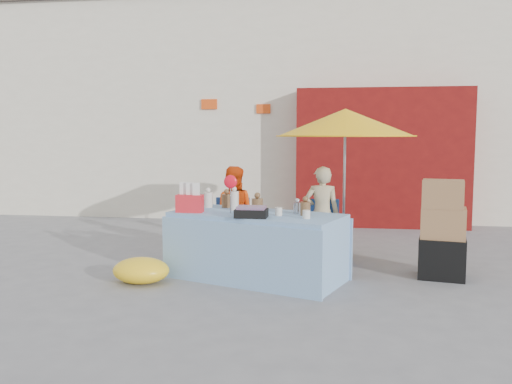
% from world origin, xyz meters
% --- Properties ---
extents(ground, '(80.00, 80.00, 0.00)m').
position_xyz_m(ground, '(0.00, 0.00, 0.00)').
color(ground, slate).
rests_on(ground, ground).
extents(backdrop, '(14.00, 8.00, 7.80)m').
position_xyz_m(backdrop, '(0.52, 7.52, 3.10)').
color(backdrop, silver).
rests_on(backdrop, ground).
extents(market_table, '(2.29, 1.63, 1.26)m').
position_xyz_m(market_table, '(0.41, 0.08, 0.41)').
color(market_table, '#84ACD4').
rests_on(market_table, ground).
extents(chair_left, '(0.49, 0.48, 0.85)m').
position_xyz_m(chair_left, '(-0.09, 1.02, 0.26)').
color(chair_left, '#204695').
rests_on(chair_left, ground).
extents(chair_right, '(0.49, 0.48, 0.85)m').
position_xyz_m(chair_right, '(1.16, 1.02, 0.26)').
color(chair_right, '#204695').
rests_on(chair_right, ground).
extents(vendor_orange, '(0.65, 0.51, 1.30)m').
position_xyz_m(vendor_orange, '(-0.09, 1.15, 0.65)').
color(vendor_orange, '#E4420C').
rests_on(vendor_orange, ground).
extents(vendor_beige, '(0.49, 0.33, 1.31)m').
position_xyz_m(vendor_beige, '(1.16, 1.15, 0.65)').
color(vendor_beige, tan).
rests_on(vendor_beige, ground).
extents(umbrella, '(1.90, 1.90, 2.09)m').
position_xyz_m(umbrella, '(1.46, 1.30, 1.89)').
color(umbrella, gray).
rests_on(umbrella, ground).
extents(box_stack, '(0.61, 0.54, 1.20)m').
position_xyz_m(box_stack, '(2.63, 0.44, 0.55)').
color(box_stack, black).
rests_on(box_stack, ground).
extents(tarp_bundle, '(0.72, 0.60, 0.30)m').
position_xyz_m(tarp_bundle, '(-0.90, -0.32, 0.15)').
color(tarp_bundle, yellow).
rests_on(tarp_bundle, ground).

